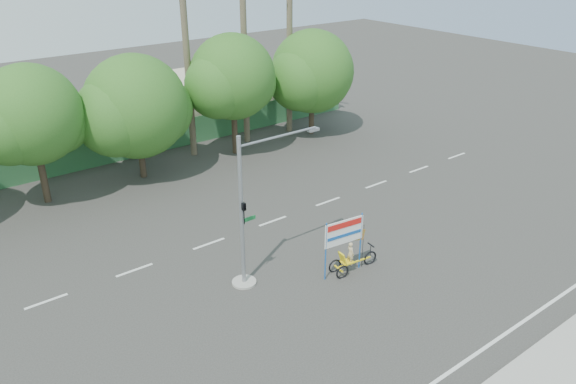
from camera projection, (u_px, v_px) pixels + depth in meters
ground at (346, 305)px, 23.76m from camera, size 120.00×120.00×0.00m
fence at (134, 144)px, 38.79m from camera, size 38.00×0.08×2.00m
building_right at (203, 99)px, 46.09m from camera, size 14.00×8.00×3.60m
tree_left at (31, 119)px, 30.67m from camera, size 6.66×5.60×8.07m
tree_center at (135, 110)px, 34.22m from camera, size 7.62×6.40×7.85m
tree_right at (232, 80)px, 37.75m from camera, size 6.90×5.80×8.36m
tree_far_right at (312, 74)px, 41.86m from camera, size 7.38×6.20×7.94m
palm_mid at (290, 7)px, 40.39m from camera, size 3.73×3.79×15.45m
palm_short at (185, 25)px, 35.94m from camera, size 3.73×3.79×14.45m
traffic_signal at (248, 224)px, 24.18m from camera, size 4.72×1.10×7.00m
trike_billboard at (348, 250)px, 25.61m from camera, size 2.97×0.84×2.93m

